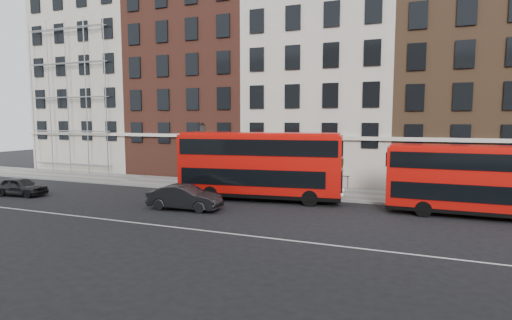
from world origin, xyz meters
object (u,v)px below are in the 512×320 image
at_px(bus_c, 476,179).
at_px(car_rear, 21,186).
at_px(bus_b, 259,164).
at_px(car_front, 185,197).

bearing_deg(bus_c, car_rear, -171.27).
relative_size(bus_b, car_front, 2.46).
bearing_deg(car_front, car_rear, 87.57).
distance_m(bus_b, car_front, 5.86).
relative_size(car_rear, car_front, 0.85).
height_order(bus_b, car_front, bus_b).
distance_m(bus_c, car_front, 17.51).
xyz_separation_m(bus_c, car_rear, (-30.83, -4.94, -1.56)).
bearing_deg(bus_b, car_front, -134.63).
relative_size(bus_c, car_rear, 2.47).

